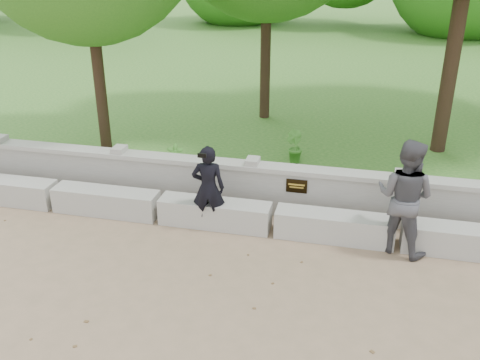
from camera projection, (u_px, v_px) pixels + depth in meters
The scene contains 8 objects.
ground at pixel (249, 300), 7.24m from camera, with size 80.00×80.00×0.00m, color #927559.
lawn at pixel (330, 69), 19.62m from camera, with size 40.00×22.00×0.25m, color #2B6420.
concrete_bench at pixel (273, 220), 8.84m from camera, with size 11.90×0.45×0.45m.
parapet_wall at pixel (280, 189), 9.36m from camera, with size 12.50×0.35×0.90m.
man_main at pixel (208, 188), 8.76m from camera, with size 0.59×0.53×1.48m.
visitor_left at pixel (405, 197), 8.05m from camera, with size 1.10×1.00×1.84m.
shrub_a at pixel (175, 159), 10.40m from camera, with size 0.32×0.22×0.61m, color #44862D.
shrub_b at pixel (294, 147), 10.95m from camera, with size 0.37×0.30×0.67m, color #44862D.
Camera 1 is at (1.24, -5.80, 4.46)m, focal length 40.00 mm.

